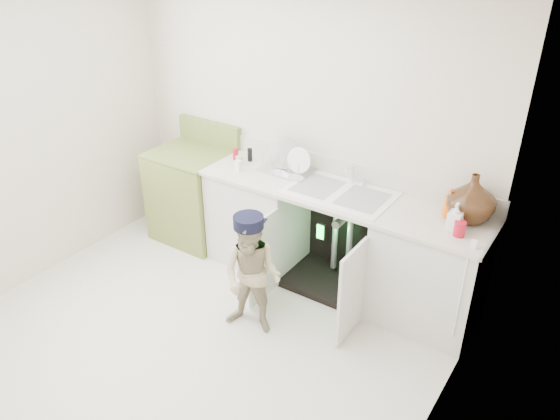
# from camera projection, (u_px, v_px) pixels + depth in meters

# --- Properties ---
(ground) EXTENTS (3.50, 3.50, 0.00)m
(ground) POSITION_uv_depth(u_px,v_px,m) (196.00, 338.00, 4.19)
(ground) COLOR beige
(ground) RESTS_ON ground
(room_shell) EXTENTS (6.00, 5.50, 1.26)m
(room_shell) POSITION_uv_depth(u_px,v_px,m) (182.00, 193.00, 3.59)
(room_shell) COLOR beige
(room_shell) RESTS_ON ground
(counter_run) EXTENTS (2.44, 1.02, 1.26)m
(counter_run) POSITION_uv_depth(u_px,v_px,m) (342.00, 238.00, 4.55)
(counter_run) COLOR silver
(counter_run) RESTS_ON ground
(avocado_stove) EXTENTS (0.72, 0.65, 1.12)m
(avocado_stove) POSITION_uv_depth(u_px,v_px,m) (194.00, 193.00, 5.33)
(avocado_stove) COLOR olive
(avocado_stove) RESTS_ON ground
(repair_worker) EXTENTS (0.59, 0.74, 0.99)m
(repair_worker) POSITION_uv_depth(u_px,v_px,m) (252.00, 275.00, 4.06)
(repair_worker) COLOR #C4B18D
(repair_worker) RESTS_ON ground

